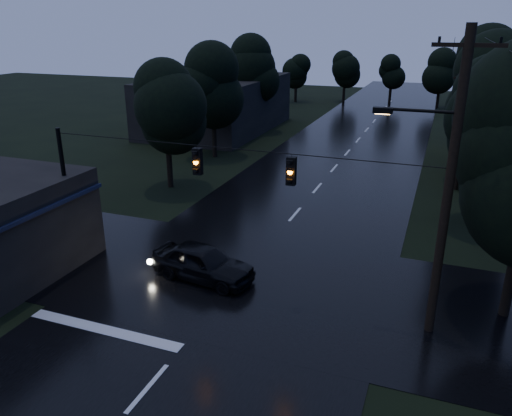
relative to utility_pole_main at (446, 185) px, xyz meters
The scene contains 14 objects.
main_road 21.06m from the utility_pole_main, 111.30° to the left, with size 12.00×120.00×0.02m, color black.
cross_street 9.14m from the utility_pole_main, behind, with size 60.00×9.00×0.02m, color black.
building_far_left 36.15m from the utility_pole_main, 126.44° to the left, with size 10.00×16.00×5.00m, color black.
utility_pole_main is the anchor object (origin of this frame).
utility_pole_far 17.08m from the utility_pole_main, 87.00° to the left, with size 2.00×0.30×7.50m.
anchor_pole_left 15.08m from the utility_pole_main, behind, with size 0.18×0.18×6.00m, color black.
span_signals 6.85m from the utility_pole_main, behind, with size 15.00×0.37×1.12m.
tree_left_a 19.76m from the utility_pole_main, 146.16° to the left, with size 3.92×3.92×8.26m.
tree_left_b 25.50m from the utility_pole_main, 131.84° to the left, with size 4.20×4.20×8.85m.
tree_left_c 33.94m from the utility_pole_main, 121.27° to the left, with size 4.48×4.48×9.44m.
tree_right_a 11.12m from the utility_pole_main, 81.77° to the left, with size 4.20×4.20×8.85m.
tree_right_b 19.14m from the utility_pole_main, 83.42° to the left, with size 4.48×4.48×9.44m.
tree_right_c 29.16m from the utility_pole_main, 84.50° to the left, with size 4.76×4.76×10.03m.
car 9.96m from the utility_pole_main, behind, with size 1.77×4.39×1.50m, color black.
Camera 1 is at (7.12, -4.87, 9.98)m, focal length 35.00 mm.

